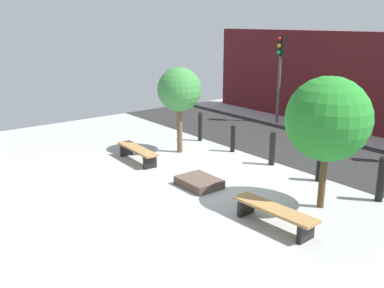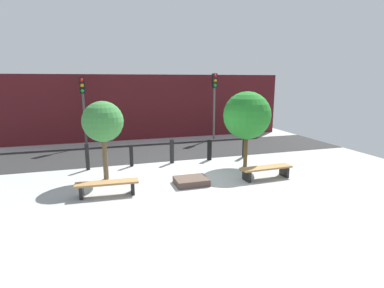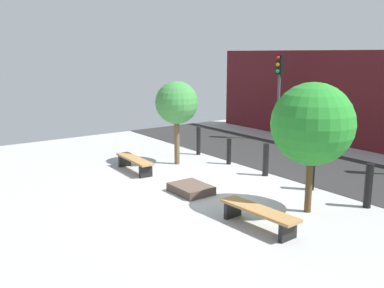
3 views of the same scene
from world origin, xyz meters
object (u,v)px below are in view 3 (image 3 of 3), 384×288
bollard_far_left (198,141)px  bollard_left (229,151)px  planter_bed (191,189)px  tree_behind_left_bench (177,103)px  bench_right (259,214)px  bollard_center (266,160)px  tree_behind_right_bench (312,124)px  bollard_far_right (368,186)px  bollard_right (311,174)px  traffic_light_west (279,82)px  bench_left (135,162)px

bollard_far_left → bollard_left: 1.66m
planter_bed → tree_behind_left_bench: size_ratio=0.40×
bench_right → bollard_center: (-2.67, 2.92, 0.18)m
tree_behind_right_bench → bollard_left: 4.80m
bench_right → bollard_far_right: bollard_far_right is taller
bollard_left → bollard_far_left: bearing=180.0°
bench_right → bollard_right: 3.10m
bollard_left → planter_bed: bearing=-58.7°
traffic_light_west → bollard_far_right: bearing=-31.9°
bollard_right → bollard_far_right: 1.66m
tree_behind_left_bench → planter_bed: bearing=-27.2°
bench_left → bollard_center: 3.96m
bollard_right → traffic_light_west: bearing=140.6°
planter_bed → tree_behind_left_bench: 3.54m
bench_left → bollard_far_right: 6.66m
tree_behind_left_bench → bollard_left: (1.01, 1.36, -1.57)m
bench_left → tree_behind_left_bench: 2.30m
tree_behind_right_bench → bollard_far_left: size_ratio=2.92×
bollard_far_right → bollard_far_left: bearing=180.0°
bollard_right → tree_behind_left_bench: bearing=-162.6°
tree_behind_right_bench → bollard_far_left: tree_behind_right_bench is taller
planter_bed → tree_behind_left_bench: bearing=152.8°
bench_left → planter_bed: (2.67, 0.20, -0.20)m
bollard_center → bollard_right: bollard_center is taller
bollard_center → bollard_right: (1.65, 0.00, -0.05)m
bollard_left → bollard_right: (3.31, 0.00, 0.01)m
tree_behind_left_bench → bollard_right: 4.79m
bench_left → bollard_center: bollard_center is taller
bollard_far_left → bollard_left: (1.65, 0.00, -0.08)m
tree_behind_left_bench → tree_behind_right_bench: tree_behind_right_bench is taller
planter_bed → traffic_light_west: (-3.50, 6.96, 2.32)m
bench_right → bollard_center: size_ratio=1.95×
tree_behind_right_bench → bollard_center: tree_behind_right_bench is taller
bollard_left → bollard_right: bearing=0.0°
bench_right → bollard_far_right: size_ratio=1.79×
bollard_far_left → bollard_right: bollard_far_left is taller
tree_behind_right_bench → bollard_far_left: bearing=167.2°
bench_right → bollard_left: bearing=143.1°
bench_right → bollard_far_left: (-5.97, 2.92, 0.20)m
bench_left → bollard_far_left: size_ratio=1.82×
tree_behind_right_bench → bollard_right: tree_behind_right_bench is taller
tree_behind_left_bench → bollard_right: size_ratio=3.11×
bollard_far_left → bollard_right: size_ratio=1.17×
bench_right → traffic_light_west: 9.68m
bench_right → tree_behind_left_bench: 5.81m
bench_left → tree_behind_right_bench: bearing=19.2°
bollard_left → traffic_light_west: size_ratio=0.24×
bench_right → bench_left: bearing=177.2°
tree_behind_right_bench → planter_bed: bearing=-152.8°
bench_left → planter_bed: bench_left is taller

